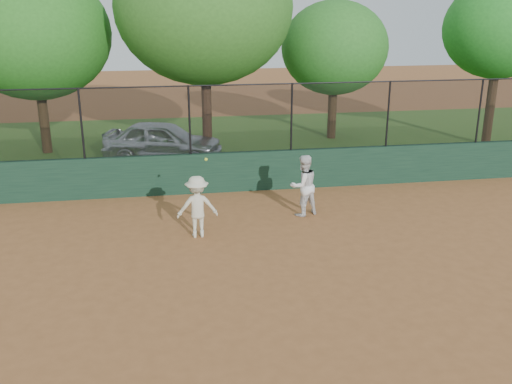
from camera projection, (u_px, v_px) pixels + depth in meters
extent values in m
plane|color=#A16033|center=(235.00, 284.00, 11.48)|extent=(80.00, 80.00, 0.00)
cube|color=#1B3D29|center=(208.00, 173.00, 16.91)|extent=(26.00, 0.20, 1.20)
cube|color=#325A1C|center=(196.00, 146.00, 22.72)|extent=(36.00, 12.00, 0.01)
imported|color=silver|center=(163.00, 141.00, 20.35)|extent=(4.52, 2.89, 1.43)
imported|color=white|center=(303.00, 185.00, 15.02)|extent=(0.96, 0.86, 1.64)
imported|color=beige|center=(197.00, 207.00, 13.63)|extent=(0.99, 0.58, 1.52)
sphere|color=#BFDD31|center=(206.00, 159.00, 12.96)|extent=(0.07, 0.07, 0.07)
cube|color=black|center=(207.00, 120.00, 16.41)|extent=(26.00, 0.02, 2.00)
cylinder|color=black|center=(206.00, 86.00, 16.10)|extent=(26.00, 0.04, 0.04)
cylinder|color=black|center=(81.00, 124.00, 15.86)|extent=(0.06, 0.06, 2.00)
cylinder|color=black|center=(189.00, 120.00, 16.33)|extent=(0.06, 0.06, 2.00)
cylinder|color=black|center=(292.00, 117.00, 16.80)|extent=(0.06, 0.06, 2.00)
cylinder|color=black|center=(388.00, 114.00, 17.27)|extent=(0.06, 0.06, 2.00)
cylinder|color=black|center=(479.00, 111.00, 17.74)|extent=(0.06, 0.06, 2.00)
cylinder|color=#432D17|center=(44.00, 123.00, 21.34)|extent=(0.36, 0.36, 2.26)
ellipsoid|color=#286A1E|center=(34.00, 34.00, 20.32)|extent=(5.44, 4.95, 4.70)
cylinder|color=#442A18|center=(207.00, 117.00, 20.69)|extent=(0.36, 0.36, 2.90)
ellipsoid|color=#2F6620|center=(204.00, 7.00, 19.49)|extent=(6.15, 5.59, 5.31)
cylinder|color=#402A15|center=(332.00, 114.00, 23.75)|extent=(0.36, 0.36, 2.02)
ellipsoid|color=#296822|center=(335.00, 48.00, 22.90)|extent=(4.33, 3.94, 3.74)
cylinder|color=#462D19|center=(490.00, 110.00, 22.45)|extent=(0.36, 0.36, 2.82)
ellipsoid|color=#217321|center=(500.00, 29.00, 21.48)|extent=(4.32, 3.93, 3.73)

